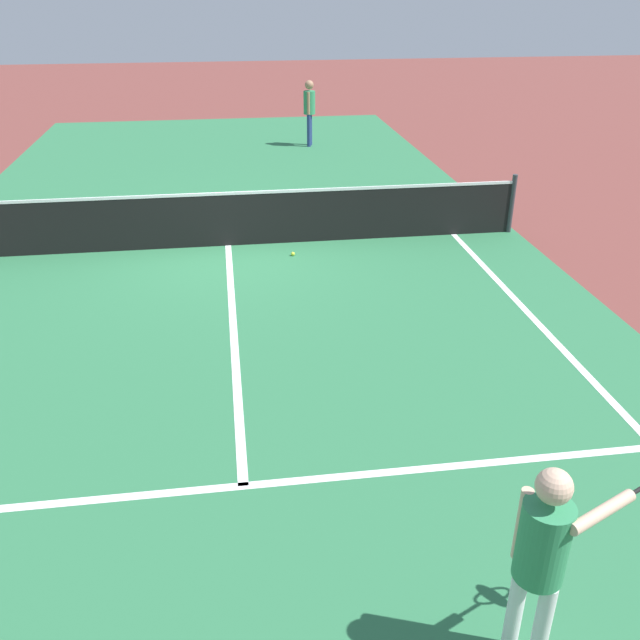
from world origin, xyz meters
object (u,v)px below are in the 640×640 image
at_px(tennis_ball_near_net, 293,254).
at_px(player_near, 545,549).
at_px(net, 226,219).
at_px(player_far, 309,106).

bearing_deg(tennis_ball_near_net, player_near, -84.43).
bearing_deg(net, player_far, 72.45).
bearing_deg(player_near, player_far, 87.86).
relative_size(player_far, tennis_ball_near_net, 26.52).
relative_size(net, tennis_ball_near_net, 157.69).
distance_m(net, tennis_ball_near_net, 1.34).
xyz_separation_m(net, player_near, (1.84, -8.46, 0.53)).
bearing_deg(player_far, net, -107.55).
xyz_separation_m(player_near, tennis_ball_near_net, (-0.76, 7.81, -0.99)).
bearing_deg(tennis_ball_near_net, player_far, 80.73).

